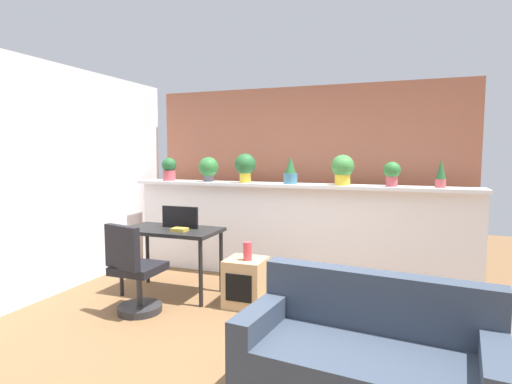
{
  "coord_description": "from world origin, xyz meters",
  "views": [
    {
      "loc": [
        1.34,
        -3.0,
        1.6
      ],
      "look_at": [
        -0.23,
        1.26,
        1.17
      ],
      "focal_mm": 28.97,
      "sensor_mm": 36.0,
      "label": 1
    }
  ],
  "objects": [
    {
      "name": "office_chair",
      "position": [
        -1.17,
        0.32,
        0.39
      ],
      "size": [
        0.49,
        0.49,
        0.91
      ],
      "color": "#262628",
      "rests_on": "ground"
    },
    {
      "name": "plant_shelf",
      "position": [
        0.0,
        1.96,
        1.2
      ],
      "size": [
        4.34,
        0.36,
        0.04
      ],
      "primitive_type": "cube",
      "color": "white",
      "rests_on": "divider_wall"
    },
    {
      "name": "book_on_desk",
      "position": [
        -0.97,
        0.87,
        0.77
      ],
      "size": [
        0.16,
        0.12,
        0.04
      ],
      "primitive_type": "cube",
      "color": "gold",
      "rests_on": "desk"
    },
    {
      "name": "side_cube_shelf",
      "position": [
        -0.21,
        0.91,
        0.25
      ],
      "size": [
        0.4,
        0.41,
        0.5
      ],
      "color": "tan",
      "rests_on": "ground"
    },
    {
      "name": "potted_plant_4",
      "position": [
        0.62,
        1.94,
        1.42
      ],
      "size": [
        0.27,
        0.27,
        0.36
      ],
      "color": "gold",
      "rests_on": "plant_shelf"
    },
    {
      "name": "vase_on_shelf",
      "position": [
        -0.18,
        0.87,
        0.59
      ],
      "size": [
        0.09,
        0.09,
        0.19
      ],
      "primitive_type": "cylinder",
      "color": "#CC3D47",
      "rests_on": "side_cube_shelf"
    },
    {
      "name": "side_wall_left",
      "position": [
        -2.42,
        0.4,
        1.3
      ],
      "size": [
        0.12,
        4.4,
        2.6
      ],
      "primitive_type": "cube",
      "color": "white",
      "rests_on": "ground"
    },
    {
      "name": "ground_plane",
      "position": [
        0.0,
        0.0,
        0.0
      ],
      "size": [
        12.0,
        12.0,
        0.0
      ],
      "primitive_type": "plane",
      "color": "brown"
    },
    {
      "name": "potted_plant_1",
      "position": [
        -1.17,
        1.97,
        1.4
      ],
      "size": [
        0.27,
        0.27,
        0.33
      ],
      "color": "#4C4C51",
      "rests_on": "plant_shelf"
    },
    {
      "name": "tv_monitor",
      "position": [
        -1.07,
        1.05,
        0.87
      ],
      "size": [
        0.44,
        0.04,
        0.25
      ],
      "primitive_type": "cube",
      "color": "black",
      "rests_on": "desk"
    },
    {
      "name": "couch",
      "position": [
        1.14,
        -0.43,
        0.28
      ],
      "size": [
        1.64,
        0.93,
        0.8
      ],
      "color": "#333D4C",
      "rests_on": "ground"
    },
    {
      "name": "potted_plant_5",
      "position": [
        1.17,
        1.94,
        1.38
      ],
      "size": [
        0.19,
        0.19,
        0.28
      ],
      "color": "#B7474C",
      "rests_on": "plant_shelf"
    },
    {
      "name": "divider_wall",
      "position": [
        0.0,
        2.0,
        0.59
      ],
      "size": [
        4.34,
        0.16,
        1.18
      ],
      "primitive_type": "cube",
      "color": "white",
      "rests_on": "ground"
    },
    {
      "name": "brick_wall_behind",
      "position": [
        0.0,
        2.6,
        1.25
      ],
      "size": [
        4.34,
        0.1,
        2.5
      ],
      "primitive_type": "cube",
      "color": "#AD664C",
      "rests_on": "ground"
    },
    {
      "name": "desk",
      "position": [
        -1.14,
        0.97,
        0.67
      ],
      "size": [
        1.1,
        0.6,
        0.75
      ],
      "color": "black",
      "rests_on": "ground"
    },
    {
      "name": "potted_plant_3",
      "position": [
        -0.02,
        1.95,
        1.37
      ],
      "size": [
        0.17,
        0.17,
        0.34
      ],
      "color": "#386B84",
      "rests_on": "plant_shelf"
    },
    {
      "name": "potted_plant_0",
      "position": [
        -1.75,
        1.92,
        1.38
      ],
      "size": [
        0.2,
        0.2,
        0.32
      ],
      "color": "#B7474C",
      "rests_on": "plant_shelf"
    },
    {
      "name": "potted_plant_6",
      "position": [
        1.69,
        1.96,
        1.37
      ],
      "size": [
        0.11,
        0.11,
        0.32
      ],
      "color": "#B7474C",
      "rests_on": "plant_shelf"
    },
    {
      "name": "potted_plant_2",
      "position": [
        -0.62,
        1.94,
        1.43
      ],
      "size": [
        0.27,
        0.27,
        0.37
      ],
      "color": "gold",
      "rests_on": "plant_shelf"
    }
  ]
}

